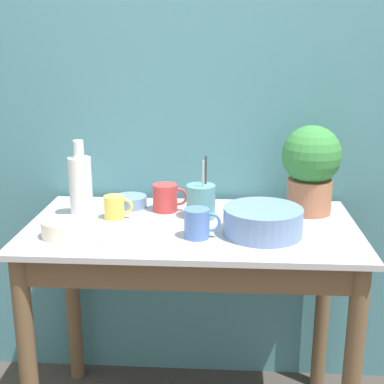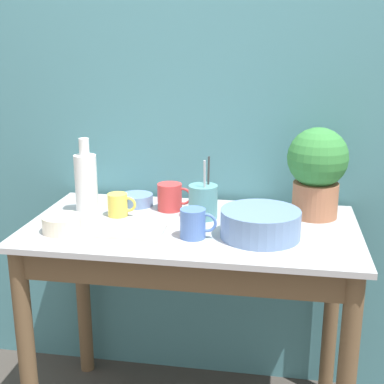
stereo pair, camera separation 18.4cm
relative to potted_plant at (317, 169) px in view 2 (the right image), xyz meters
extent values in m
cube|color=teal|center=(-0.43, 0.20, 0.20)|extent=(6.00, 0.05, 2.40)
cylinder|color=brown|center=(-0.96, -0.43, -0.60)|extent=(0.06, 0.06, 0.80)
cylinder|color=brown|center=(-0.96, 0.10, -0.60)|extent=(0.06, 0.06, 0.80)
cylinder|color=brown|center=(0.10, 0.10, -0.60)|extent=(0.06, 0.06, 0.80)
cube|color=brown|center=(-0.43, -0.43, -0.25)|extent=(1.06, 0.02, 0.10)
cube|color=#B2B2B7|center=(-0.43, -0.17, -0.19)|extent=(1.16, 0.63, 0.02)
cylinder|color=#A36647|center=(0.00, 0.00, -0.12)|extent=(0.17, 0.17, 0.13)
sphere|color=#337A38|center=(0.00, 0.00, 0.04)|extent=(0.22, 0.22, 0.22)
cylinder|color=#6684B2|center=(-0.19, -0.25, -0.13)|extent=(0.26, 0.26, 0.09)
cylinder|color=white|center=(-0.84, -0.10, -0.07)|extent=(0.08, 0.08, 0.22)
cylinder|color=white|center=(-0.84, -0.10, 0.07)|extent=(0.04, 0.04, 0.06)
cylinder|color=#4C70B7|center=(-0.40, -0.29, -0.13)|extent=(0.08, 0.08, 0.10)
torus|color=#4C70B7|center=(-0.36, -0.29, -0.13)|extent=(0.07, 0.01, 0.07)
cylinder|color=#C63838|center=(-0.54, -0.01, -0.13)|extent=(0.09, 0.09, 0.10)
torus|color=#C63838|center=(-0.49, -0.01, -0.12)|extent=(0.07, 0.01, 0.07)
cylinder|color=#E5CC4C|center=(-0.71, -0.11, -0.14)|extent=(0.07, 0.07, 0.08)
torus|color=#E5CC4C|center=(-0.67, -0.11, -0.13)|extent=(0.06, 0.01, 0.06)
cylinder|color=#6684B2|center=(-0.68, 0.02, -0.16)|extent=(0.13, 0.13, 0.04)
cylinder|color=beige|center=(-0.85, -0.31, -0.15)|extent=(0.13, 0.13, 0.06)
cylinder|color=#569399|center=(-0.40, -0.09, -0.12)|extent=(0.10, 0.10, 0.12)
cylinder|color=#B7B7BC|center=(-0.39, -0.11, -0.07)|extent=(0.01, 0.02, 0.22)
cylinder|color=#333333|center=(-0.38, -0.07, -0.07)|extent=(0.01, 0.03, 0.22)
cube|color=beige|center=(-0.61, -0.29, -0.17)|extent=(0.21, 0.15, 0.02)
camera|label=1|loc=(-0.32, -1.94, 0.45)|focal=50.00mm
camera|label=2|loc=(-0.13, -1.92, 0.45)|focal=50.00mm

